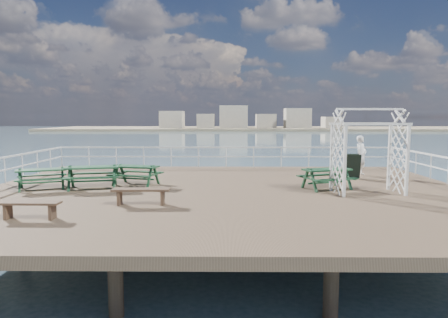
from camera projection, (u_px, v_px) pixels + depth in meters
ground at (225, 194)px, 14.60m from camera, size 18.00×14.00×0.30m
sea_backdrop at (262, 126)px, 147.83m from camera, size 300.00×300.00×9.20m
railing at (224, 159)px, 17.05m from camera, size 17.77×13.76×1.10m
picnic_table_a at (42, 174)px, 14.82m from camera, size 2.13×1.95×0.84m
picnic_table_b at (136, 171)px, 15.68m from camera, size 2.07×1.83×0.86m
picnic_table_c at (327, 174)px, 14.78m from camera, size 2.15×1.94×0.86m
picnic_table_d at (93, 172)px, 14.98m from camera, size 2.20×1.93×0.93m
flat_bench_near at (141, 193)px, 12.12m from camera, size 1.75×0.46×0.50m
flat_bench_far at (30, 206)px, 10.43m from camera, size 1.58×0.40×0.45m
trellis_arbor at (368, 156)px, 13.89m from camera, size 2.51×1.53×2.97m
sandwich_board at (352, 166)px, 17.44m from camera, size 0.70×0.55×1.07m
person at (361, 155)px, 18.32m from camera, size 0.79×0.76×1.82m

